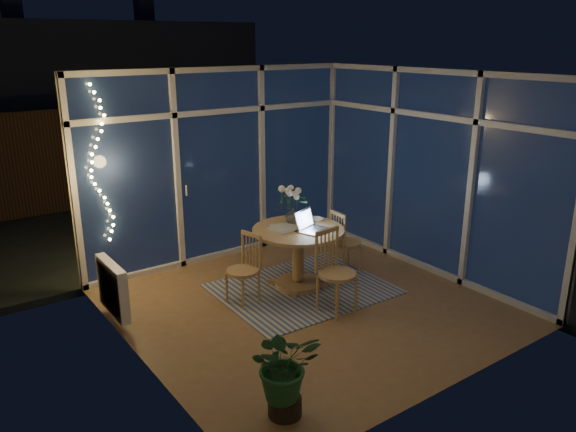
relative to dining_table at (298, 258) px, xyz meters
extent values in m
plane|color=brown|center=(-0.21, -0.48, -0.38)|extent=(4.00, 4.00, 0.00)
plane|color=silver|center=(-0.21, -0.48, 2.22)|extent=(4.00, 4.00, 0.00)
cube|color=beige|center=(-0.21, 1.52, 0.92)|extent=(4.00, 0.04, 2.60)
cube|color=beige|center=(-0.21, -2.48, 0.92)|extent=(4.00, 0.04, 2.60)
cube|color=beige|center=(-2.21, -0.48, 0.92)|extent=(0.04, 4.00, 2.60)
cube|color=beige|center=(1.79, -0.48, 0.92)|extent=(0.04, 4.00, 2.60)
cube|color=silver|center=(-0.21, 1.48, 0.92)|extent=(4.00, 0.10, 2.60)
cube|color=silver|center=(1.75, -0.48, 0.92)|extent=(0.10, 4.00, 2.60)
cube|color=silver|center=(-2.15, 0.42, 0.02)|extent=(0.10, 0.70, 0.58)
cube|color=black|center=(0.29, 4.52, -0.44)|extent=(12.00, 6.00, 0.10)
cube|color=#3D2416|center=(-0.21, 5.02, 0.52)|extent=(11.00, 0.08, 1.80)
cube|color=#373A42|center=(0.09, 8.02, 1.82)|extent=(7.00, 3.00, 2.20)
sphere|color=black|center=(-1.01, 2.92, 0.07)|extent=(0.90, 0.90, 0.90)
cube|color=#C0B29C|center=(0.00, -0.10, -0.37)|extent=(2.05, 1.66, 0.01)
cylinder|color=#AC7F4D|center=(0.00, 0.00, 0.00)|extent=(1.14, 1.14, 0.76)
cube|color=#AC7F4D|center=(-0.79, 0.01, 0.04)|extent=(0.47, 0.47, 0.84)
cube|color=#AC7F4D|center=(0.79, 0.00, 0.05)|extent=(0.43, 0.43, 0.86)
cube|color=#AC7F4D|center=(-0.04, -0.79, 0.10)|extent=(0.49, 0.49, 0.96)
imported|color=silver|center=(0.08, 0.21, 0.48)|extent=(0.21, 0.21, 0.21)
imported|color=silver|center=(0.37, 0.11, 0.40)|extent=(0.16, 0.16, 0.04)
cube|color=silver|center=(-0.10, 0.08, 0.39)|extent=(0.40, 0.30, 0.01)
cube|color=black|center=(-0.04, -0.08, 0.38)|extent=(0.12, 0.07, 0.01)
imported|color=#1B4D25|center=(-1.57, -1.94, 0.00)|extent=(0.68, 0.64, 0.76)
camera|label=1|loc=(-3.82, -5.11, 2.56)|focal=35.00mm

